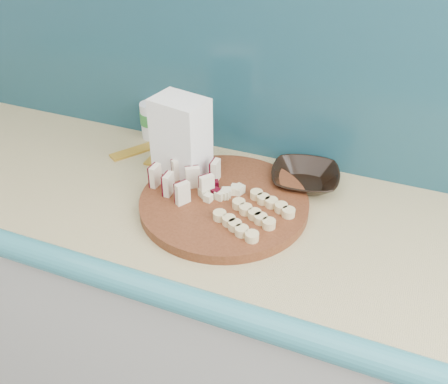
% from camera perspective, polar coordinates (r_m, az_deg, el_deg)
% --- Properties ---
extents(kitchen_counter, '(2.20, 0.63, 0.91)m').
position_cam_1_polar(kitchen_counter, '(1.57, -4.60, -14.23)').
color(kitchen_counter, beige).
rests_on(kitchen_counter, ground).
extents(backsplash, '(2.20, 0.02, 0.50)m').
position_cam_1_polar(backsplash, '(1.37, -0.59, 14.49)').
color(backsplash, teal).
rests_on(backsplash, kitchen_counter).
extents(cutting_board, '(0.54, 0.54, 0.03)m').
position_cam_1_polar(cutting_board, '(1.22, 0.00, -1.26)').
color(cutting_board, '#47200F').
rests_on(cutting_board, kitchen_counter).
extents(apple_wedges, '(0.17, 0.18, 0.06)m').
position_cam_1_polar(apple_wedges, '(1.24, -4.19, 1.74)').
color(apple_wedges, beige).
rests_on(apple_wedges, cutting_board).
extents(apple_chunks, '(0.07, 0.07, 0.02)m').
position_cam_1_polar(apple_chunks, '(1.22, -0.84, 0.15)').
color(apple_chunks, '#FAF3C8').
rests_on(apple_chunks, cutting_board).
extents(banana_slices, '(0.17, 0.18, 0.02)m').
position_cam_1_polar(banana_slices, '(1.15, 3.50, -2.53)').
color(banana_slices, beige).
rests_on(banana_slices, cutting_board).
extents(brown_bowl, '(0.21, 0.21, 0.04)m').
position_cam_1_polar(brown_bowl, '(1.31, 9.24, 1.56)').
color(brown_bowl, black).
rests_on(brown_bowl, kitchen_counter).
extents(flour_bag, '(0.15, 0.12, 0.23)m').
position_cam_1_polar(flour_bag, '(1.28, -4.91, 5.93)').
color(flour_bag, white).
rests_on(flour_bag, kitchen_counter).
extents(canister, '(0.07, 0.07, 0.11)m').
position_cam_1_polar(canister, '(1.51, -8.28, 8.19)').
color(canister, white).
rests_on(canister, kitchen_counter).
extents(banana_peel, '(0.25, 0.21, 0.01)m').
position_cam_1_polar(banana_peel, '(1.45, -7.36, 4.47)').
color(banana_peel, gold).
rests_on(banana_peel, kitchen_counter).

